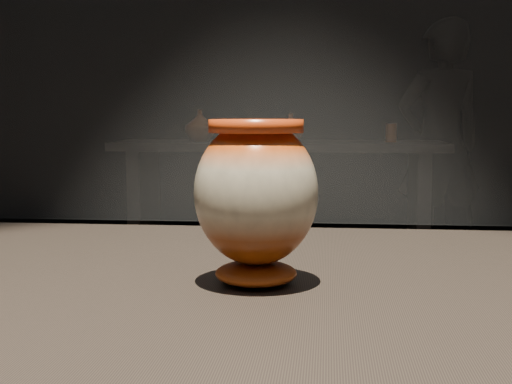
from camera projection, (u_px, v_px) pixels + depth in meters
The scene contains 6 objects.
main_vase at pixel (256, 195), 0.74m from camera, with size 0.15×0.15×0.17m.
back_shelf at pixel (279, 184), 4.38m from camera, with size 2.00×0.60×0.90m.
back_vase_left at pixel (200, 126), 4.34m from camera, with size 0.18×0.18×0.19m, color #934715.
back_vase_mid at pixel (291, 128), 4.36m from camera, with size 0.16×0.16×0.17m, color maroon.
back_vase_right at pixel (391, 133), 4.24m from camera, with size 0.07×0.07×0.11m, color #934715.
visitor at pixel (440, 146), 4.83m from camera, with size 0.62×0.41×1.70m, color black.
Camera 1 is at (0.16, -0.71, 1.08)m, focal length 50.00 mm.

